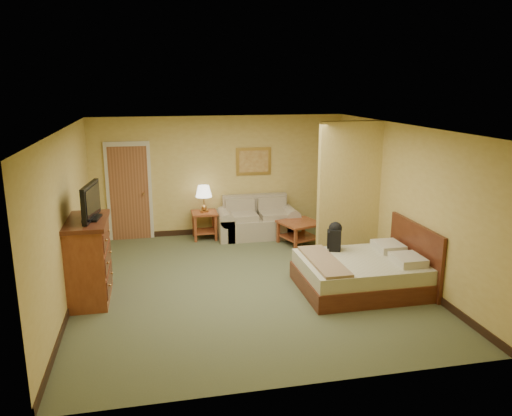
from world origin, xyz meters
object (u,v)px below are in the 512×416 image
object	(u,v)px
loveseat	(257,224)
bed	(364,272)
dresser	(89,260)
coffee_table	(300,228)

from	to	relation	value
loveseat	bed	xyz separation A→B (m)	(1.08, -3.20, 0.00)
dresser	coffee_table	bearing A→B (deg)	26.23
coffee_table	bed	bearing A→B (deg)	-82.19
loveseat	bed	bearing A→B (deg)	-71.37
coffee_table	bed	size ratio (longest dim) A/B	0.49
coffee_table	dresser	distance (m)	4.42
loveseat	coffee_table	distance (m)	1.05
coffee_table	bed	world-z (taller)	bed
coffee_table	dresser	size ratio (longest dim) A/B	0.74
loveseat	dresser	xyz separation A→B (m)	(-3.22, -2.69, 0.36)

